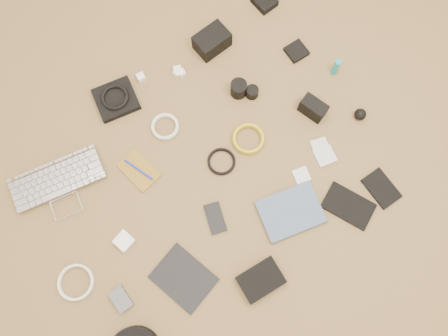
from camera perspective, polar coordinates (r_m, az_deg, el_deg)
laptop at (r=1.85m, az=-20.42°, el=-2.84°), size 0.42×0.33×0.03m
headphone_pouch at (r=1.91m, az=-13.91°, el=8.70°), size 0.20×0.19×0.03m
headphones at (r=1.89m, az=-14.07°, el=8.96°), size 0.13×0.13×0.01m
charger_a at (r=1.93m, az=-10.79°, el=11.56°), size 0.04×0.04×0.03m
charger_b at (r=1.92m, az=-6.05°, el=12.52°), size 0.04×0.04×0.03m
charger_c at (r=1.92m, az=-6.13°, el=12.24°), size 0.04×0.04×0.03m
charger_d at (r=1.92m, az=-5.56°, el=12.24°), size 0.03×0.03×0.03m
dslr_camera at (r=1.95m, az=-1.59°, el=16.23°), size 0.15×0.11×0.08m
lens_pouch at (r=2.10m, az=5.30°, el=20.87°), size 0.09×0.10×0.03m
notebook_olive at (r=1.80m, az=-11.05°, el=-0.29°), size 0.13×0.17×0.01m
pen_blue at (r=1.79m, az=-11.10°, el=-0.22°), size 0.05×0.14×0.01m
cable_white_a at (r=1.84m, az=-7.67°, el=5.30°), size 0.15×0.15×0.01m
lens_a at (r=1.85m, az=1.92°, el=10.31°), size 0.08×0.08×0.07m
lens_b at (r=1.86m, az=3.69°, el=9.85°), size 0.07×0.07×0.05m
card_reader at (r=1.99m, az=9.44°, el=14.81°), size 0.09×0.09×0.02m
power_brick at (r=1.75m, az=-12.90°, el=-9.27°), size 0.08×0.08×0.03m
cable_white_b at (r=1.80m, az=-18.73°, el=-13.95°), size 0.16×0.16×0.01m
cable_black at (r=1.77m, az=-0.33°, el=0.81°), size 0.15×0.15×0.01m
cable_yellow at (r=1.80m, az=3.19°, el=3.77°), size 0.16×0.16×0.02m
flash at (r=1.85m, az=11.56°, el=7.66°), size 0.09×0.12×0.08m
lens_cleaner at (r=1.95m, az=14.39°, el=12.62°), size 0.03×0.03×0.09m
battery_charger at (r=1.74m, az=-13.30°, el=-16.35°), size 0.06×0.09×0.02m
tablet at (r=1.71m, az=-5.29°, el=-14.12°), size 0.22×0.25×0.01m
phone at (r=1.73m, az=-1.15°, el=-6.55°), size 0.10×0.14×0.01m
filter_case_left at (r=1.79m, az=10.08°, el=-0.95°), size 0.08×0.08×0.01m
filter_case_mid at (r=1.84m, az=12.43°, el=2.76°), size 0.09×0.09×0.01m
filter_case_right at (r=1.83m, az=13.04°, el=1.57°), size 0.09×0.09×0.01m
air_blower at (r=1.91m, az=17.37°, el=6.71°), size 0.05×0.05×0.05m
drive_case at (r=1.70m, az=4.82°, el=-14.35°), size 0.17×0.13×0.04m
paperback at (r=1.74m, az=9.88°, el=-8.37°), size 0.27×0.23×0.02m
notebook_black_a at (r=1.80m, az=15.95°, el=-4.77°), size 0.18×0.22×0.01m
notebook_black_b at (r=1.86m, az=19.86°, el=-2.52°), size 0.10×0.15×0.01m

